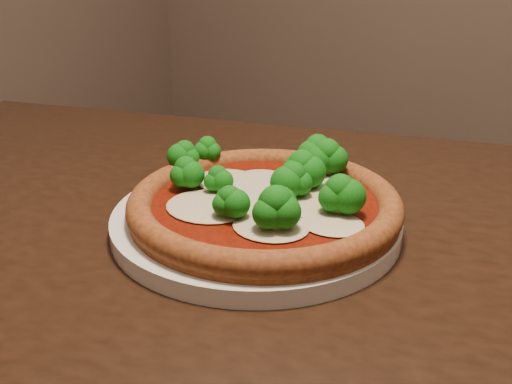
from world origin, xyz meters
The scene contains 3 objects.
dining_table centered at (-0.10, -0.21, 0.66)m, with size 1.48×1.11×0.75m.
plate centered at (-0.16, -0.17, 0.76)m, with size 0.29×0.29×0.02m, color silver.
pizza centered at (-0.15, -0.16, 0.79)m, with size 0.28×0.28×0.06m.
Camera 1 is at (0.11, -0.63, 1.02)m, focal length 40.00 mm.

